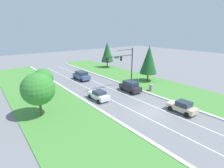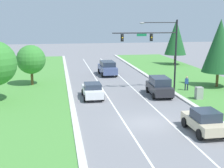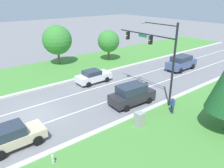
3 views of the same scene
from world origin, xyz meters
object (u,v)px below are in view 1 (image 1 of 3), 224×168
Objects in this scene: conifer_near_right_tree at (107,52)px; oak_near_left_tree at (43,78)px; champagne_sedan at (182,107)px; white_sedan at (99,95)px; slate_blue_suv at (81,75)px; conifer_far_right_tree at (149,60)px; oak_far_left_tree at (38,89)px; utility_cabinet at (151,88)px; fire_hydrant at (186,102)px; charcoal_suv at (130,86)px; pedestrian at (138,82)px; traffic_signal_mast at (124,62)px.

conifer_near_right_tree is 1.58× the size of oak_near_left_tree.
conifer_near_right_tree is at bearing 72.31° from champagne_sedan.
conifer_near_right_tree reaches higher than white_sedan.
slate_blue_suv is 16.01m from conifer_far_right_tree.
oak_far_left_tree is at bearing -110.95° from oak_near_left_tree.
oak_near_left_tree is (-17.16, 10.01, 2.55)m from utility_cabinet.
champagne_sedan is 13.22m from white_sedan.
champagne_sedan is 3.65m from fire_hydrant.
fire_hydrant is at bearing -112.23° from conifer_far_right_tree.
champagne_sedan is 0.53× the size of conifer_near_right_tree.
white_sedan is 16.02m from conifer_far_right_tree.
charcoal_suv is at bearing -115.07° from conifer_near_right_tree.
charcoal_suv is at bearing 88.15° from champagne_sedan.
slate_blue_suv is 3.84× the size of utility_cabinet.
champagne_sedan is 9.53m from utility_cabinet.
pedestrian is at bearing 85.21° from utility_cabinet.
pedestrian is (4.05, 12.66, 0.06)m from champagne_sedan.
white_sedan is at bearing -129.23° from conifer_near_right_tree.
conifer_near_right_tree reaches higher than oak_near_left_tree.
slate_blue_suv is 0.63× the size of conifer_far_right_tree.
conifer_near_right_tree is 33.66m from oak_far_left_tree.
traffic_signal_mast is 14.35m from champagne_sedan.
charcoal_suv is at bearing -76.77° from slate_blue_suv.
conifer_near_right_tree is 27.11m from oak_near_left_tree.
champagne_sedan is 0.68× the size of oak_far_left_tree.
traffic_signal_mast is at bearing -116.57° from conifer_near_right_tree.
oak_far_left_tree reaches higher than champagne_sedan.
traffic_signal_mast is at bearing 80.53° from charcoal_suv.
utility_cabinet is (2.83, -4.86, -4.63)m from traffic_signal_mast.
fire_hydrant is at bearing -75.88° from slate_blue_suv.
oak_far_left_tree is at bearing 172.87° from utility_cabinet.
pedestrian is 20.72m from conifer_near_right_tree.
conifer_far_right_tree is (5.11, 12.50, 4.61)m from fire_hydrant.
utility_cabinet is 8.19m from conifer_far_right_tree.
conifer_near_right_tree reaches higher than champagne_sedan.
oak_far_left_tree is (-16.31, 11.28, 2.99)m from champagne_sedan.
traffic_signal_mast reaches higher than charcoal_suv.
oak_near_left_tree is at bearing 133.98° from fire_hydrant.
traffic_signal_mast is 1.68× the size of charcoal_suv.
oak_near_left_tree is (-13.44, 18.78, 2.33)m from champagne_sedan.
conifer_far_right_tree reaches higher than pedestrian.
slate_blue_suv is at bearing 44.55° from oak_far_left_tree.
conifer_near_right_tree is (6.08, 19.42, 3.91)m from pedestrian.
oak_near_left_tree is (-17.49, 6.11, 2.27)m from pedestrian.
conifer_far_right_tree is (8.44, 13.90, 4.08)m from champagne_sedan.
charcoal_suv is (3.52, -13.06, -0.04)m from slate_blue_suv.
fire_hydrant is at bearing 101.94° from pedestrian.
pedestrian is at bearing -164.25° from conifer_far_right_tree.
charcoal_suv is at bearing -1.64° from white_sedan.
slate_blue_suv is 0.65× the size of conifer_near_right_tree.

